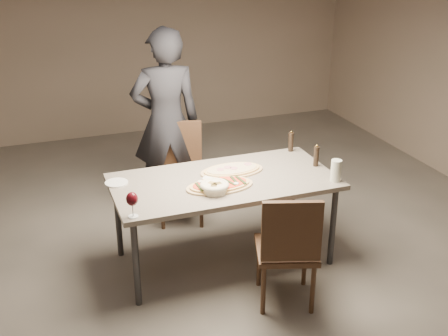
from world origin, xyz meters
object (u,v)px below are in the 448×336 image
object	(u,v)px
carafe	(336,171)
chair_near	(288,245)
diner	(166,122)
zucchini_pizza	(220,185)
pepper_mill_left	(291,142)
ham_pizza	(232,170)
chair_far	(180,166)
dining_table	(224,186)
bread_basket	(215,187)

from	to	relation	value
carafe	chair_near	size ratio (longest dim) A/B	0.19
carafe	diner	xyz separation A→B (m)	(-1.02, 1.44, 0.07)
zucchini_pizza	pepper_mill_left	size ratio (longest dim) A/B	2.78
ham_pizza	carafe	size ratio (longest dim) A/B	3.03
ham_pizza	chair_far	xyz separation A→B (m)	(-0.23, 0.78, -0.24)
dining_table	pepper_mill_left	distance (m)	0.88
zucchini_pizza	chair_far	distance (m)	1.06
bread_basket	pepper_mill_left	xyz separation A→B (m)	(0.93, 0.58, 0.04)
ham_pizza	diner	size ratio (longest dim) A/B	0.30
bread_basket	chair_far	distance (m)	1.14
dining_table	carafe	bearing A→B (deg)	-21.69
dining_table	bread_basket	xyz separation A→B (m)	(-0.15, -0.20, 0.10)
bread_basket	chair_far	bearing A→B (deg)	88.15
pepper_mill_left	carafe	size ratio (longest dim) A/B	1.09
dining_table	carafe	xyz separation A→B (m)	(0.83, -0.33, 0.15)
ham_pizza	zucchini_pizza	bearing A→B (deg)	-127.69
zucchini_pizza	diner	xyz separation A→B (m)	(-0.10, 1.24, 0.14)
chair_far	diner	distance (m)	0.44
bread_basket	dining_table	bearing A→B (deg)	53.35
zucchini_pizza	diner	size ratio (longest dim) A/B	0.30
chair_near	diner	xyz separation A→B (m)	(-0.40, 1.87, 0.39)
carafe	pepper_mill_left	bearing A→B (deg)	93.88
chair_near	dining_table	bearing A→B (deg)	123.98
dining_table	bread_basket	size ratio (longest dim) A/B	8.07
ham_pizza	chair_near	size ratio (longest dim) A/B	0.58
diner	pepper_mill_left	bearing A→B (deg)	148.32
carafe	dining_table	bearing A→B (deg)	158.31
zucchini_pizza	chair_near	world-z (taller)	chair_near
dining_table	bread_basket	world-z (taller)	bread_basket
chair_near	zucchini_pizza	bearing A→B (deg)	133.21
ham_pizza	bread_basket	size ratio (longest dim) A/B	2.42
zucchini_pizza	bread_basket	xyz separation A→B (m)	(-0.07, -0.08, 0.03)
bread_basket	diner	bearing A→B (deg)	91.57
bread_basket	carafe	xyz separation A→B (m)	(0.98, -0.13, 0.04)
dining_table	bread_basket	distance (m)	0.27
pepper_mill_left	carafe	bearing A→B (deg)	-86.12
pepper_mill_left	carafe	xyz separation A→B (m)	(0.05, -0.71, -0.00)
carafe	chair_near	distance (m)	0.82
bread_basket	ham_pizza	bearing A→B (deg)	50.71
bread_basket	chair_near	distance (m)	0.72
ham_pizza	chair_far	size ratio (longest dim) A/B	0.58
dining_table	chair_near	xyz separation A→B (m)	(0.21, -0.76, -0.17)
ham_pizza	chair_near	distance (m)	0.92
ham_pizza	carafe	distance (m)	0.85
ham_pizza	pepper_mill_left	size ratio (longest dim) A/B	2.77
diner	carafe	bearing A→B (deg)	130.57
zucchini_pizza	chair_far	xyz separation A→B (m)	(-0.03, 1.03, -0.24)
chair_near	diner	bearing A→B (deg)	120.36
carafe	chair_near	bearing A→B (deg)	-144.92
ham_pizza	carafe	world-z (taller)	carafe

